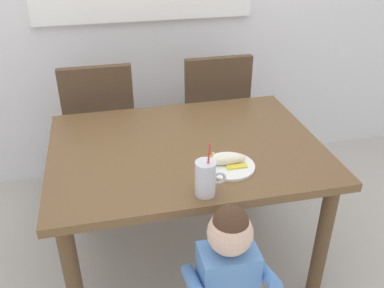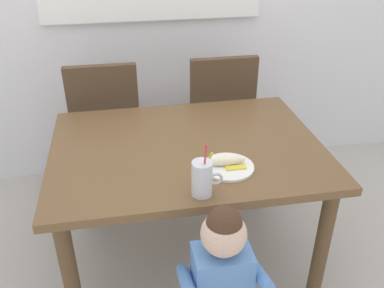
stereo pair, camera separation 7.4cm
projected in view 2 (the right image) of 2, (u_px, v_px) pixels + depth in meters
The scene contains 8 objects.
ground_plane at pixel (188, 256), 2.39m from camera, with size 24.00×24.00×0.00m, color #B7B2A8.
dining_table at pixel (187, 162), 2.08m from camera, with size 1.31×0.97×0.74m.
dining_chair_left at pixel (106, 122), 2.68m from camera, with size 0.44×0.45×0.96m.
dining_chair_right at pixel (218, 113), 2.80m from camera, with size 0.44×0.45×0.96m.
toddler_standing at pixel (222, 274), 1.59m from camera, with size 0.33×0.24×0.84m.
milk_cup at pixel (202, 180), 1.65m from camera, with size 0.13×0.08×0.25m.
snack_plate at pixel (228, 167), 1.85m from camera, with size 0.23×0.23×0.01m, color white.
peeled_banana at pixel (228, 161), 1.84m from camera, with size 0.17×0.11×0.07m.
Camera 2 is at (-0.29, -1.74, 1.75)m, focal length 38.98 mm.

